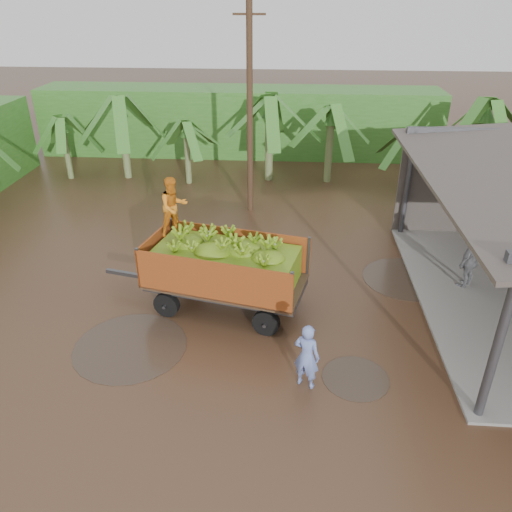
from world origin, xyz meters
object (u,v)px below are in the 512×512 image
at_px(man_grey, 470,261).
at_px(banana_trailer, 224,266).
at_px(man_blue, 307,356).
at_px(utility_pole, 250,111).

bearing_deg(man_grey, banana_trailer, -30.95).
bearing_deg(banana_trailer, man_grey, 25.30).
xyz_separation_m(man_blue, utility_pole, (-2.18, 10.61, 3.29)).
height_order(banana_trailer, utility_pole, utility_pole).
height_order(banana_trailer, man_blue, banana_trailer).
distance_m(man_grey, utility_pole, 9.87).
xyz_separation_m(banana_trailer, man_grey, (7.44, 1.60, -0.43)).
bearing_deg(utility_pole, man_blue, -78.40).
relative_size(banana_trailer, man_grey, 3.34).
relative_size(banana_trailer, utility_pole, 0.78).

